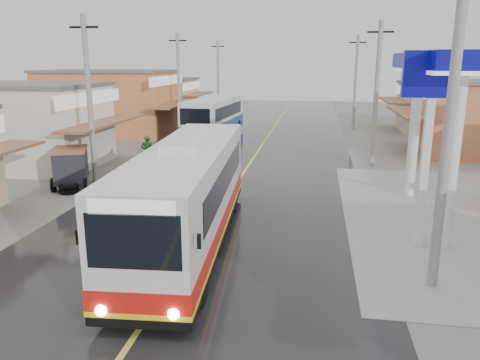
{
  "coord_description": "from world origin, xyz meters",
  "views": [
    {
      "loc": [
        3.75,
        -12.18,
        5.89
      ],
      "look_at": [
        1.01,
        4.71,
        1.52
      ],
      "focal_mm": 35.0,
      "sensor_mm": 36.0,
      "label": 1
    }
  ],
  "objects": [
    {
      "name": "ground",
      "position": [
        0.0,
        0.0,
        0.0
      ],
      "size": [
        120.0,
        120.0,
        0.0
      ],
      "primitive_type": "plane",
      "color": "slate",
      "rests_on": "ground"
    },
    {
      "name": "road",
      "position": [
        0.0,
        15.0,
        0.01
      ],
      "size": [
        12.0,
        90.0,
        0.02
      ],
      "primitive_type": "cube",
      "color": "black",
      "rests_on": "ground"
    },
    {
      "name": "centre_line",
      "position": [
        0.0,
        15.0,
        0.02
      ],
      "size": [
        0.15,
        90.0,
        0.01
      ],
      "primitive_type": "cube",
      "color": "#D8CC4C",
      "rests_on": "road"
    },
    {
      "name": "shopfronts_left",
      "position": [
        -13.0,
        18.0,
        0.0
      ],
      "size": [
        11.0,
        44.0,
        5.2
      ],
      "primitive_type": null,
      "color": "tan",
      "rests_on": "ground"
    },
    {
      "name": "utility_poles_left",
      "position": [
        -7.0,
        16.0,
        0.0
      ],
      "size": [
        1.6,
        50.0,
        8.0
      ],
      "primitive_type": null,
      "color": "gray",
      "rests_on": "ground"
    },
    {
      "name": "utility_poles_right",
      "position": [
        7.0,
        15.0,
        0.0
      ],
      "size": [
        1.6,
        36.0,
        8.0
      ],
      "primitive_type": null,
      "color": "gray",
      "rests_on": "ground"
    },
    {
      "name": "coach_bus",
      "position": [
        -0.21,
        1.91,
        1.7
      ],
      "size": [
        3.25,
        11.42,
        3.52
      ],
      "rotation": [
        0.0,
        0.0,
        0.07
      ],
      "color": "silver",
      "rests_on": "road"
    },
    {
      "name": "second_bus",
      "position": [
        -4.11,
        23.5,
        1.66
      ],
      "size": [
        3.14,
        9.44,
        3.08
      ],
      "rotation": [
        0.0,
        0.0,
        -0.07
      ],
      "color": "silver",
      "rests_on": "road"
    },
    {
      "name": "cyclist",
      "position": [
        -4.8,
        10.73,
        0.72
      ],
      "size": [
        1.31,
        2.17,
        2.21
      ],
      "rotation": [
        0.0,
        0.0,
        0.31
      ],
      "color": "black",
      "rests_on": "ground"
    },
    {
      "name": "tricycle_near",
      "position": [
        -7.74,
        8.03,
        1.07
      ],
      "size": [
        2.42,
        2.68,
        1.87
      ],
      "rotation": [
        0.0,
        0.0,
        0.41
      ],
      "color": "#26262D",
      "rests_on": "ground"
    },
    {
      "name": "tyre_stack",
      "position": [
        -7.32,
        6.94,
        0.22
      ],
      "size": [
        0.87,
        0.87,
        0.45
      ],
      "color": "black",
      "rests_on": "ground"
    }
  ]
}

